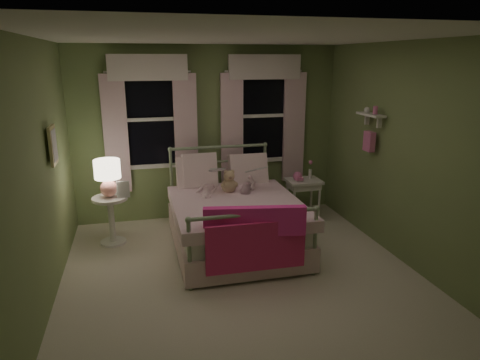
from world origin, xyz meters
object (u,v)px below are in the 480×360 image
object	(u,v)px
child_right	(246,169)
teddy_bear	(229,183)
bed	(233,219)
nightstand_left	(111,214)
nightstand_right	(303,186)
table_lamp	(108,175)
child_left	(206,169)

from	to	relation	value
child_right	teddy_bear	xyz separation A→B (m)	(-0.28, -0.16, -0.13)
bed	child_right	xyz separation A→B (m)	(0.29, 0.43, 0.55)
teddy_bear	nightstand_left	world-z (taller)	teddy_bear
nightstand_right	table_lamp	bearing A→B (deg)	-176.59
child_right	nightstand_left	world-z (taller)	child_right
child_left	table_lamp	bearing A→B (deg)	8.36
child_right	teddy_bear	size ratio (longest dim) A/B	2.18
nightstand_left	teddy_bear	bearing A→B (deg)	-7.44
teddy_bear	table_lamp	bearing A→B (deg)	172.56
child_left	nightstand_right	bearing A→B (deg)	-161.63
bed	nightstand_right	world-z (taller)	bed
nightstand_right	child_right	bearing A→B (deg)	-167.44
bed	child_right	distance (m)	0.75
table_lamp	nightstand_left	bearing A→B (deg)	90.00
bed	child_left	world-z (taller)	child_left
bed	teddy_bear	xyz separation A→B (m)	(0.01, 0.27, 0.42)
teddy_bear	nightstand_left	distance (m)	1.62
table_lamp	nightstand_right	world-z (taller)	table_lamp
child_right	child_left	bearing A→B (deg)	20.33
table_lamp	teddy_bear	bearing A→B (deg)	-7.44
child_right	table_lamp	world-z (taller)	child_right
nightstand_left	child_right	bearing A→B (deg)	-1.42
bed	nightstand_right	distance (m)	1.40
child_left	child_right	distance (m)	0.56
nightstand_right	nightstand_left	bearing A→B (deg)	-176.59
child_right	nightstand_left	bearing A→B (deg)	18.92
nightstand_left	child_left	bearing A→B (deg)	-2.03
teddy_bear	nightstand_right	size ratio (longest dim) A/B	0.51
bed	nightstand_left	xyz separation A→B (m)	(-1.56, 0.48, 0.04)
bed	nightstand_right	bearing A→B (deg)	27.54
nightstand_left	bed	bearing A→B (deg)	-17.09
child_left	teddy_bear	distance (m)	0.37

